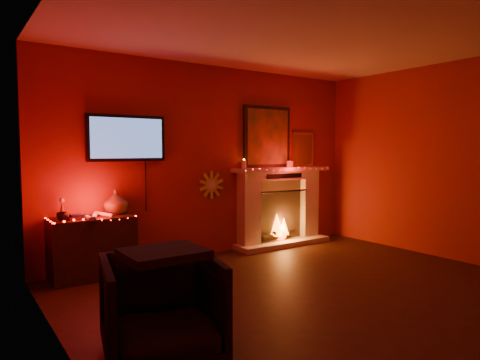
{
  "coord_description": "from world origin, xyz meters",
  "views": [
    {
      "loc": [
        -3.18,
        -2.8,
        1.5
      ],
      "look_at": [
        -0.09,
        1.7,
        1.12
      ],
      "focal_mm": 32.0,
      "sensor_mm": 36.0,
      "label": 1
    }
  ],
  "objects_px": {
    "console_table": "(94,243)",
    "sunburst_clock": "(212,185)",
    "armchair": "(162,308)",
    "fireplace": "(279,199)",
    "tv": "(127,138)"
  },
  "relations": [
    {
      "from": "console_table",
      "to": "sunburst_clock",
      "type": "bearing_deg",
      "value": 7.07
    },
    {
      "from": "armchair",
      "to": "sunburst_clock",
      "type": "bearing_deg",
      "value": 65.37
    },
    {
      "from": "sunburst_clock",
      "to": "fireplace",
      "type": "bearing_deg",
      "value": -4.37
    },
    {
      "from": "sunburst_clock",
      "to": "console_table",
      "type": "xyz_separation_m",
      "value": [
        -1.74,
        -0.22,
        -0.6
      ]
    },
    {
      "from": "fireplace",
      "to": "armchair",
      "type": "height_order",
      "value": "fireplace"
    },
    {
      "from": "sunburst_clock",
      "to": "armchair",
      "type": "distance_m",
      "value": 3.2
    },
    {
      "from": "fireplace",
      "to": "sunburst_clock",
      "type": "height_order",
      "value": "fireplace"
    },
    {
      "from": "fireplace",
      "to": "console_table",
      "type": "relative_size",
      "value": 2.15
    },
    {
      "from": "tv",
      "to": "console_table",
      "type": "distance_m",
      "value": 1.35
    },
    {
      "from": "fireplace",
      "to": "armchair",
      "type": "distance_m",
      "value": 3.93
    },
    {
      "from": "tv",
      "to": "sunburst_clock",
      "type": "bearing_deg",
      "value": 1.24
    },
    {
      "from": "tv",
      "to": "console_table",
      "type": "bearing_deg",
      "value": -158.97
    },
    {
      "from": "tv",
      "to": "sunburst_clock",
      "type": "xyz_separation_m",
      "value": [
        1.25,
        0.03,
        -0.65
      ]
    },
    {
      "from": "console_table",
      "to": "tv",
      "type": "bearing_deg",
      "value": 21.03
    },
    {
      "from": "tv",
      "to": "sunburst_clock",
      "type": "distance_m",
      "value": 1.41
    }
  ]
}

